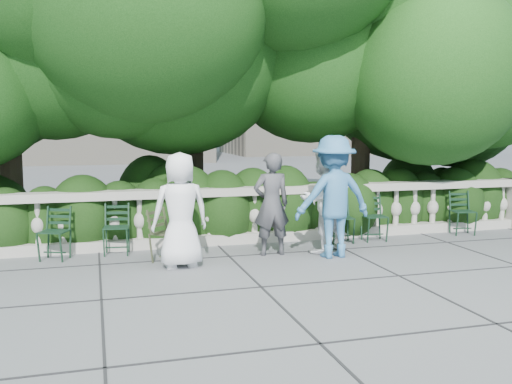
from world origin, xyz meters
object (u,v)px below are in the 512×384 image
object	(u,v)px
person_businessman	(180,210)
person_older_blue	(333,197)
person_woman_grey	(271,204)
chair_f	(465,236)
chair_weathered	(175,263)
chair_d	(343,244)
chair_e	(377,242)
person_casual_man	(322,199)
chair_c	(116,257)
chair_b	(51,262)

from	to	relation	value
person_businessman	person_older_blue	bearing A→B (deg)	174.80
person_businessman	person_woman_grey	distance (m)	1.57
chair_f	chair_weathered	xyz separation A→B (m)	(-5.59, -0.63, 0.00)
person_older_blue	person_businessman	bearing A→B (deg)	-2.08
chair_d	person_businessman	bearing A→B (deg)	-158.17
chair_e	person_casual_man	distance (m)	1.60
chair_c	chair_b	bearing A→B (deg)	-165.92
chair_e	person_casual_man	world-z (taller)	person_casual_man
chair_weathered	person_older_blue	xyz separation A→B (m)	(2.48, -0.25, 0.96)
chair_c	person_businessman	world-z (taller)	person_businessman
person_older_blue	chair_c	bearing A→B (deg)	-17.88
person_casual_man	person_businessman	bearing A→B (deg)	-12.48
chair_f	person_older_blue	xyz separation A→B (m)	(-3.11, -0.88, 0.96)
chair_f	person_casual_man	xyz separation A→B (m)	(-3.15, -0.53, 0.88)
chair_weathered	person_older_blue	size ratio (longest dim) A/B	0.44
chair_b	chair_f	distance (m)	7.40
chair_e	chair_weathered	bearing A→B (deg)	-166.81
chair_c	chair_e	world-z (taller)	same
chair_c	person_businessman	bearing A→B (deg)	-38.30
chair_e	person_businessman	xyz separation A→B (m)	(-3.63, -0.79, 0.85)
chair_c	person_casual_man	xyz separation A→B (m)	(3.28, -0.60, 0.88)
chair_f	chair_b	bearing A→B (deg)	-168.30
chair_b	chair_e	distance (m)	5.51
chair_b	person_woman_grey	distance (m)	3.53
person_casual_man	person_older_blue	xyz separation A→B (m)	(0.04, -0.34, 0.08)
person_woman_grey	chair_d	bearing A→B (deg)	-165.19
chair_e	chair_f	size ratio (longest dim) A/B	1.00
chair_f	person_businessman	world-z (taller)	person_businessman
chair_e	chair_d	bearing A→B (deg)	-178.02
chair_d	chair_f	distance (m)	2.54
chair_d	chair_e	size ratio (longest dim) A/B	1.00
chair_d	person_woman_grey	distance (m)	1.74
chair_d	person_woman_grey	xyz separation A→B (m)	(-1.47, -0.43, 0.83)
chair_c	person_casual_man	size ratio (longest dim) A/B	0.48
chair_c	chair_d	bearing A→B (deg)	6.12
chair_c	chair_e	distance (m)	4.54
person_businessman	person_older_blue	world-z (taller)	person_older_blue
person_older_blue	chair_f	bearing A→B (deg)	-166.27
chair_d	chair_e	distance (m)	0.64
person_woman_grey	chair_e	bearing A→B (deg)	-170.82
chair_c	chair_d	world-z (taller)	same
chair_weathered	person_older_blue	world-z (taller)	person_older_blue
chair_b	person_woman_grey	world-z (taller)	person_woman_grey
person_businessman	person_older_blue	distance (m)	2.42
chair_weathered	chair_e	bearing A→B (deg)	-34.67
person_older_blue	chair_weathered	bearing A→B (deg)	-7.73
person_casual_man	chair_e	bearing A→B (deg)	179.01
chair_weathered	person_casual_man	distance (m)	2.59
chair_b	person_casual_man	xyz separation A→B (m)	(4.25, -0.49, 0.88)
chair_b	chair_weathered	size ratio (longest dim) A/B	1.00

